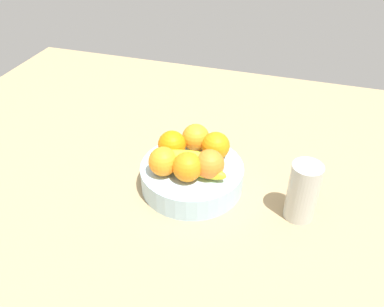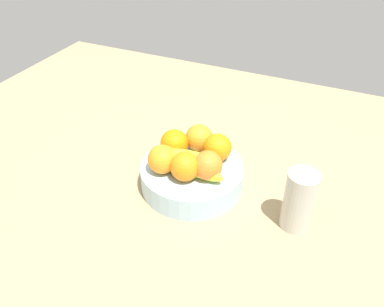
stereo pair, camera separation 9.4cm
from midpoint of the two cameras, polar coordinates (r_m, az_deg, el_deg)
The scene contains 10 objects.
ground_plane at distance 107.04cm, azimuth 2.19°, elevation -4.17°, with size 180.00×140.00×3.00cm, color tan.
fruit_bowl at distance 101.62cm, azimuth 2.66°, elevation -3.35°, with size 26.29×26.29×6.32cm, color #A5CADE.
orange_front_left at distance 103.61cm, azimuth 3.64°, elevation 2.19°, with size 7.24×7.24×7.24cm, color orange.
orange_front_right at distance 101.05cm, azimuth -0.03°, elevation 1.28°, with size 7.24×7.24×7.24cm, color orange.
orange_center at distance 95.88cm, azimuth -1.53°, elevation -0.94°, with size 7.24×7.24×7.24cm, color orange.
orange_back_left at distance 93.64cm, azimuth 1.85°, elevation -1.99°, with size 7.24×7.24×7.24cm, color orange.
orange_back_right at distance 94.33cm, azimuth 5.14°, elevation -1.82°, with size 7.24×7.24×7.24cm, color orange.
orange_top_stack at distance 100.40cm, azimuth 6.40°, elevation 0.76°, with size 7.24×7.24×7.24cm, color orange.
banana_bunch at distance 95.65cm, azimuth 2.61°, elevation -1.46°, with size 18.67×6.60×6.20cm.
thermos_tumbler at distance 92.73cm, azimuth 18.08°, elevation -6.62°, with size 7.03×7.03×14.99cm, color #B9BCB3.
Camera 2 is at (-34.06, 74.09, 68.06)cm, focal length 36.87 mm.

